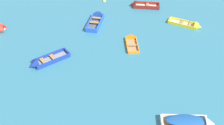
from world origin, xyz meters
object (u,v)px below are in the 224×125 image
(mooring_buoy_far_field, at_px, (104,1))
(rowboat_white_midfield_left, at_px, (194,123))
(rowboat_orange_back_row_left, at_px, (131,40))
(rowboat_deep_blue_near_camera, at_px, (42,62))
(rowboat_blue_outer_left, at_px, (97,18))
(rowboat_yellow_far_left, at_px, (192,26))
(rowboat_maroon_cluster_outer, at_px, (139,5))

(mooring_buoy_far_field, bearing_deg, rowboat_white_midfield_left, -81.88)
(rowboat_orange_back_row_left, height_order, mooring_buoy_far_field, rowboat_orange_back_row_left)
(rowboat_deep_blue_near_camera, distance_m, rowboat_white_midfield_left, 14.56)
(rowboat_blue_outer_left, bearing_deg, rowboat_yellow_far_left, -18.58)
(rowboat_deep_blue_near_camera, xyz_separation_m, rowboat_yellow_far_left, (16.99, 3.99, -0.04))
(rowboat_maroon_cluster_outer, height_order, rowboat_orange_back_row_left, rowboat_maroon_cluster_outer)
(rowboat_orange_back_row_left, relative_size, mooring_buoy_far_field, 7.02)
(rowboat_deep_blue_near_camera, distance_m, mooring_buoy_far_field, 15.03)
(rowboat_orange_back_row_left, height_order, rowboat_blue_outer_left, rowboat_blue_outer_left)
(rowboat_deep_blue_near_camera, bearing_deg, rowboat_blue_outer_left, 50.17)
(rowboat_maroon_cluster_outer, xyz_separation_m, rowboat_orange_back_row_left, (-2.97, -7.80, -0.08))
(rowboat_maroon_cluster_outer, height_order, rowboat_blue_outer_left, rowboat_blue_outer_left)
(rowboat_deep_blue_near_camera, height_order, rowboat_orange_back_row_left, rowboat_deep_blue_near_camera)
(rowboat_deep_blue_near_camera, relative_size, rowboat_yellow_far_left, 1.10)
(rowboat_maroon_cluster_outer, height_order, mooring_buoy_far_field, rowboat_maroon_cluster_outer)
(rowboat_orange_back_row_left, height_order, rowboat_yellow_far_left, rowboat_yellow_far_left)
(rowboat_white_midfield_left, height_order, mooring_buoy_far_field, rowboat_white_midfield_left)
(rowboat_blue_outer_left, bearing_deg, rowboat_white_midfield_left, -74.12)
(mooring_buoy_far_field, bearing_deg, rowboat_yellow_far_left, -44.16)
(rowboat_white_midfield_left, relative_size, rowboat_yellow_far_left, 1.10)
(mooring_buoy_far_field, bearing_deg, rowboat_orange_back_row_left, -82.91)
(rowboat_orange_back_row_left, xyz_separation_m, mooring_buoy_far_field, (-1.29, 10.37, -0.14))
(rowboat_yellow_far_left, height_order, rowboat_blue_outer_left, rowboat_blue_outer_left)
(rowboat_white_midfield_left, distance_m, rowboat_yellow_far_left, 14.59)
(rowboat_white_midfield_left, bearing_deg, mooring_buoy_far_field, 98.12)
(rowboat_deep_blue_near_camera, relative_size, rowboat_blue_outer_left, 0.90)
(rowboat_deep_blue_near_camera, relative_size, rowboat_orange_back_row_left, 1.23)
(rowboat_white_midfield_left, xyz_separation_m, mooring_buoy_far_field, (-3.15, 22.11, -0.33))
(rowboat_maroon_cluster_outer, relative_size, rowboat_orange_back_row_left, 1.22)
(rowboat_deep_blue_near_camera, bearing_deg, mooring_buoy_far_field, 57.88)
(rowboat_yellow_far_left, bearing_deg, rowboat_orange_back_row_left, -168.05)
(rowboat_white_midfield_left, bearing_deg, rowboat_deep_blue_near_camera, 139.93)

